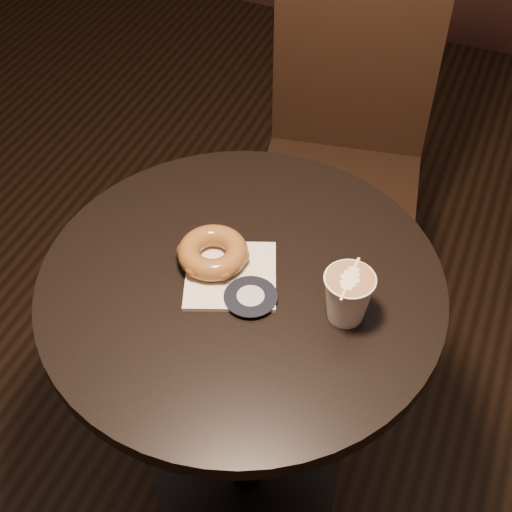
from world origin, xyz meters
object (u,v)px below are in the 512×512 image
(pastry_bag, at_px, (231,275))
(latte_cup, at_px, (348,297))
(chair, at_px, (345,135))
(cafe_table, at_px, (243,348))
(doughnut, at_px, (213,252))

(pastry_bag, height_order, latte_cup, latte_cup)
(chair, height_order, pastry_bag, chair)
(latte_cup, bearing_deg, cafe_table, 177.91)
(chair, xyz_separation_m, pastry_bag, (-0.00, -0.69, 0.19))
(chair, distance_m, latte_cup, 0.76)
(cafe_table, bearing_deg, pastry_bag, -174.90)
(cafe_table, distance_m, doughnut, 0.24)
(chair, relative_size, pastry_bag, 6.60)
(chair, xyz_separation_m, doughnut, (-0.04, -0.68, 0.21))
(pastry_bag, relative_size, latte_cup, 1.67)
(chair, bearing_deg, doughnut, -104.09)
(doughnut, bearing_deg, latte_cup, -5.30)
(cafe_table, distance_m, pastry_bag, 0.20)
(cafe_table, relative_size, latte_cup, 8.15)
(latte_cup, bearing_deg, doughnut, 174.70)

